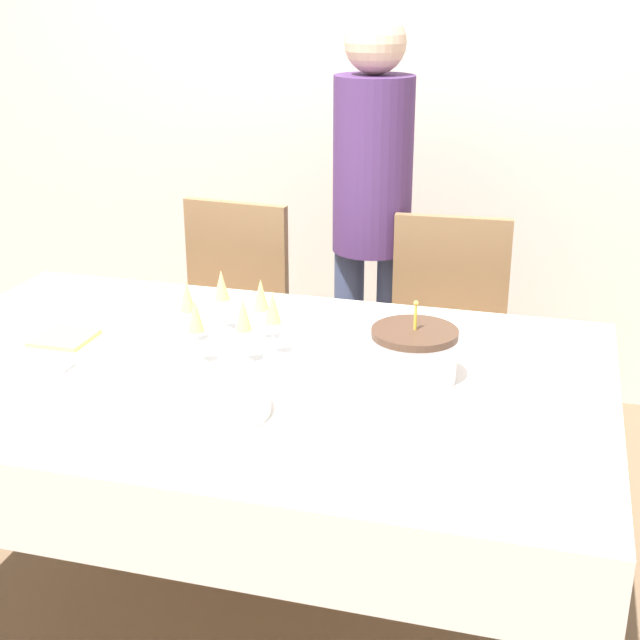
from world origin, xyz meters
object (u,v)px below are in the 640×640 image
Objects in this scene: dining_chair_far_left at (226,324)px; plate_stack_main at (212,405)px; birthday_cake at (414,354)px; champagne_tray at (232,325)px; dining_chair_far_right at (445,346)px; person_standing at (372,199)px.

dining_chair_far_left is 1.25m from plate_stack_main.
birthday_cake is 0.50m from champagne_tray.
dining_chair_far_right is 0.59× the size of person_standing.
plate_stack_main is 0.17× the size of person_standing.
dining_chair_far_right is 3.52× the size of plate_stack_main.
person_standing is at bearing 146.81° from dining_chair_far_right.
birthday_cake is (0.03, -0.84, 0.32)m from dining_chair_far_right.
dining_chair_far_left is at bearing 112.98° from champagne_tray.
dining_chair_far_left is 1.00× the size of dining_chair_far_right.
plate_stack_main is (0.08, -0.35, -0.06)m from champagne_tray.
champagne_tray is at bearing -98.92° from person_standing.
person_standing reaches higher than plate_stack_main.
dining_chair_far_left is 0.92m from champagne_tray.
champagne_tray is 1.42× the size of plate_stack_main.
dining_chair_far_right is 4.42× the size of birthday_cake.
champagne_tray is at bearing 174.68° from birthday_cake.
dining_chair_far_right is 0.98m from champagne_tray.
person_standing is (0.07, 1.35, 0.18)m from plate_stack_main.
plate_stack_main is at bearing -108.43° from dining_chair_far_right.
champagne_tray is at bearing -120.41° from dining_chair_far_right.
birthday_cake reaches higher than champagne_tray.
person_standing is (0.49, 0.20, 0.45)m from dining_chair_far_left.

